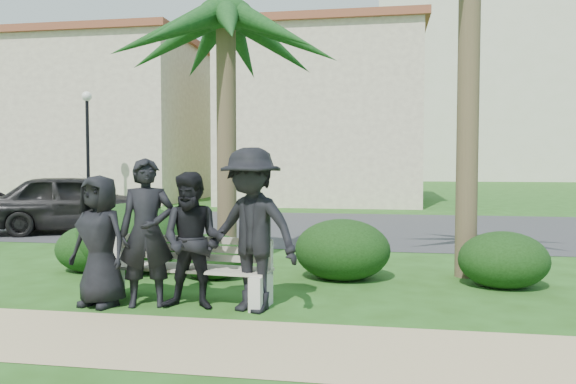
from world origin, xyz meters
name	(u,v)px	position (x,y,z in m)	size (l,w,h in m)	color
ground	(255,298)	(0.00, 0.00, 0.00)	(160.00, 160.00, 0.00)	#244814
footpath	(212,343)	(0.00, -1.80, 0.00)	(30.00, 1.60, 0.01)	tan
asphalt_street	(323,227)	(0.00, 8.00, 0.00)	(160.00, 8.00, 0.01)	#2D2D30
stucco_bldg_left	(95,122)	(-12.00, 18.00, 3.66)	(10.40, 8.40, 7.30)	#BAA88B
stucco_bldg_right	(325,119)	(-1.00, 18.00, 3.66)	(8.40, 8.40, 7.30)	#BAA88B
hotel_tower	(506,50)	(14.00, 55.00, 13.41)	(26.00, 18.00, 37.30)	beige
street_lamp	(87,129)	(-9.00, 12.00, 2.94)	(0.36, 0.36, 4.29)	black
park_bench	(183,274)	(-0.84, -0.30, 0.35)	(2.25, 0.73, 0.77)	gray
man_a	(100,241)	(-1.75, -0.67, 0.78)	(0.77, 0.50, 1.57)	black
man_b	(147,233)	(-1.18, -0.59, 0.88)	(0.65, 0.42, 1.77)	black
man_c	(193,241)	(-0.60, -0.60, 0.81)	(0.78, 0.61, 1.61)	black
man_d	(251,230)	(0.10, -0.59, 0.94)	(1.22, 0.70, 1.89)	black
hedge_a	(92,247)	(-2.95, 1.32, 0.38)	(1.16, 0.96, 0.76)	black
hedge_b	(130,236)	(-2.33, 1.37, 0.56)	(1.72, 1.42, 1.12)	black
hedge_c	(212,255)	(-0.91, 1.11, 0.34)	(1.05, 0.87, 0.69)	black
hedge_d	(342,248)	(1.00, 1.39, 0.46)	(1.41, 1.16, 0.92)	black
hedge_f	(503,258)	(3.23, 1.22, 0.40)	(1.22, 1.01, 0.80)	black
palm_left	(226,18)	(-0.95, 2.04, 4.06)	(3.00, 3.00, 5.01)	brown
car_a	(77,203)	(-5.89, 5.89, 0.72)	(1.71, 4.24, 1.45)	black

